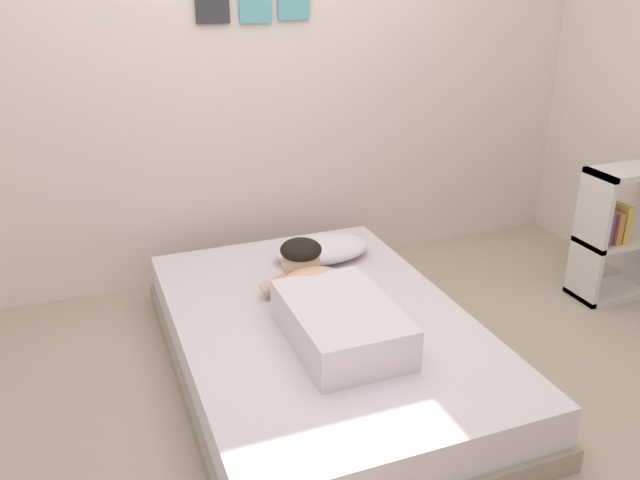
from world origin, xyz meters
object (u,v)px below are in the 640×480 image
object	(u,v)px
person_lying	(329,305)
cell_phone	(331,358)
bookshelf	(617,232)
pillow	(322,249)
bed	(323,344)
coffee_cup	(311,273)

from	to	relation	value
person_lying	cell_phone	bearing A→B (deg)	-109.39
bookshelf	cell_phone	bearing A→B (deg)	-166.78
cell_phone	bookshelf	world-z (taller)	bookshelf
cell_phone	person_lying	bearing A→B (deg)	70.61
pillow	bookshelf	bearing A→B (deg)	-17.02
person_lying	bed	bearing A→B (deg)	88.29
bed	pillow	world-z (taller)	pillow
coffee_cup	pillow	bearing A→B (deg)	56.23
coffee_cup	bookshelf	bearing A→B (deg)	-8.67
bed	coffee_cup	distance (m)	0.43
pillow	person_lying	bearing A→B (deg)	-108.98
pillow	cell_phone	xyz separation A→B (m)	(-0.32, -0.92, -0.05)
person_lying	cell_phone	size ratio (longest dim) A/B	6.57
bed	bookshelf	xyz separation A→B (m)	(1.79, 0.12, 0.25)
cell_phone	bookshelf	xyz separation A→B (m)	(1.88, 0.44, 0.10)
pillow	coffee_cup	xyz separation A→B (m)	(-0.15, -0.22, -0.02)
pillow	coffee_cup	world-z (taller)	pillow
coffee_cup	bookshelf	xyz separation A→B (m)	(1.71, -0.26, 0.07)
bed	cell_phone	world-z (taller)	cell_phone
cell_phone	bed	bearing A→B (deg)	74.72
bed	cell_phone	distance (m)	0.37
person_lying	cell_phone	xyz separation A→B (m)	(-0.09, -0.25, -0.10)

